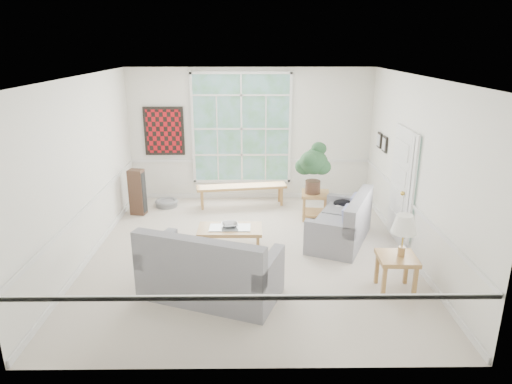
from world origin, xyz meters
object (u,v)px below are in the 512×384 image
loveseat_right (340,218)px  side_table (396,273)px  coffee_table (230,239)px  loveseat_front (211,262)px  end_table (315,206)px

loveseat_right → side_table: size_ratio=2.98×
coffee_table → loveseat_front: bearing=-97.7°
side_table → end_table: bearing=105.1°
loveseat_right → coffee_table: (-2.00, -0.36, -0.24)m
loveseat_right → end_table: size_ratio=2.97×
loveseat_front → coffee_table: (0.21, 1.50, -0.31)m
loveseat_front → end_table: bearing=78.0°
loveseat_right → end_table: (-0.30, 1.15, -0.17)m
end_table → side_table: bearing=-74.9°
loveseat_front → end_table: (1.91, 3.02, -0.24)m
side_table → loveseat_right: bearing=105.5°
loveseat_front → coffee_table: 1.55m
coffee_table → end_table: bearing=42.0°
loveseat_right → loveseat_front: size_ratio=0.87×
loveseat_right → end_table: loveseat_right is taller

